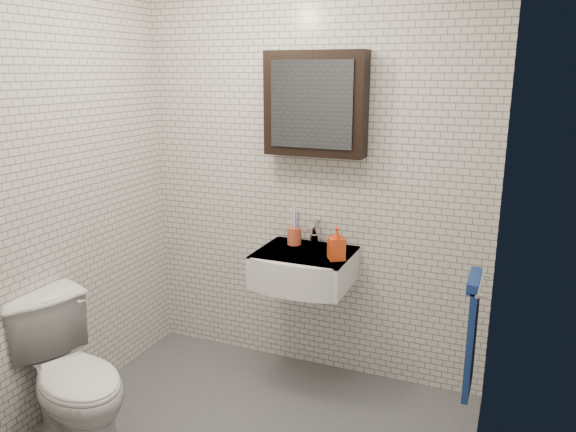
{
  "coord_description": "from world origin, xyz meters",
  "views": [
    {
      "loc": [
        1.17,
        -2.18,
        1.89
      ],
      "look_at": [
        0.08,
        0.45,
        1.15
      ],
      "focal_mm": 35.0,
      "sensor_mm": 36.0,
      "label": 1
    }
  ],
  "objects": [
    {
      "name": "washbasin",
      "position": [
        0.05,
        0.73,
        0.76
      ],
      "size": [
        0.55,
        0.5,
        0.2
      ],
      "color": "white",
      "rests_on": "room_shell"
    },
    {
      "name": "mirror_cabinet",
      "position": [
        0.05,
        0.93,
        1.7
      ],
      "size": [
        0.6,
        0.15,
        0.6
      ],
      "color": "black",
      "rests_on": "room_shell"
    },
    {
      "name": "faucet",
      "position": [
        0.05,
        0.93,
        0.92
      ],
      "size": [
        0.06,
        0.2,
        0.15
      ],
      "color": "silver",
      "rests_on": "washbasin"
    },
    {
      "name": "towel_rail",
      "position": [
        1.04,
        0.35,
        0.72
      ],
      "size": [
        0.09,
        0.3,
        0.58
      ],
      "color": "silver",
      "rests_on": "room_shell"
    },
    {
      "name": "toilet",
      "position": [
        -0.8,
        -0.27,
        0.39
      ],
      "size": [
        0.87,
        0.69,
        0.78
      ],
      "primitive_type": "imported",
      "rotation": [
        0.0,
        0.0,
        1.17
      ],
      "color": "white",
      "rests_on": "ground"
    },
    {
      "name": "soap_bottle",
      "position": [
        0.27,
        0.71,
        0.95
      ],
      "size": [
        0.12,
        0.12,
        0.19
      ],
      "primitive_type": "imported",
      "rotation": [
        0.0,
        0.0,
        0.59
      ],
      "color": "orange",
      "rests_on": "washbasin"
    },
    {
      "name": "room_shell",
      "position": [
        0.0,
        0.0,
        1.47
      ],
      "size": [
        2.22,
        2.02,
        2.51
      ],
      "color": "silver",
      "rests_on": "ground"
    },
    {
      "name": "toothbrush_cup",
      "position": [
        -0.06,
        0.88,
        0.91
      ],
      "size": [
        0.09,
        0.09,
        0.23
      ],
      "rotation": [
        0.0,
        0.0,
        -0.02
      ],
      "color": "#C14F30",
      "rests_on": "washbasin"
    }
  ]
}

